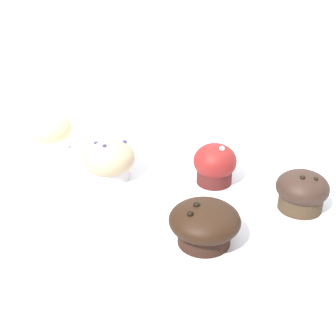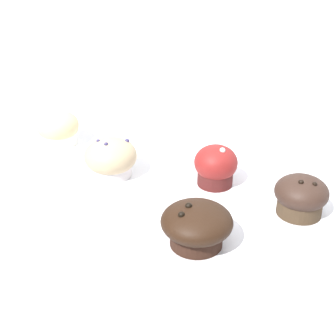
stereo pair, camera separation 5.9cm
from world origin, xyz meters
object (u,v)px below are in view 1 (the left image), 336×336
(muffin_front_center, at_px, (50,132))
(muffin_back_right, at_px, (302,191))
(muffin_front_right, at_px, (215,164))
(muffin_front_left, at_px, (205,224))
(muffin_back_left, at_px, (109,160))

(muffin_front_center, height_order, muffin_back_right, muffin_front_center)
(muffin_back_right, bearing_deg, muffin_front_right, 179.75)
(muffin_front_center, bearing_deg, muffin_front_right, 7.78)
(muffin_back_right, height_order, muffin_front_right, muffin_front_right)
(muffin_front_left, bearing_deg, muffin_back_left, 161.47)
(muffin_back_left, relative_size, muffin_front_left, 0.93)
(muffin_front_center, bearing_deg, muffin_back_right, 5.33)
(muffin_back_right, bearing_deg, muffin_front_left, -117.50)
(muffin_back_right, bearing_deg, muffin_back_left, -165.68)
(muffin_front_center, relative_size, muffin_back_left, 0.91)
(muffin_front_left, bearing_deg, muffin_front_center, 164.58)
(muffin_front_right, bearing_deg, muffin_front_center, -172.22)
(muffin_front_center, bearing_deg, muffin_back_left, -11.14)
(muffin_front_left, xyz_separation_m, muffin_front_right, (-0.08, 0.19, 0.00))
(muffin_front_center, height_order, muffin_front_left, muffin_front_center)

